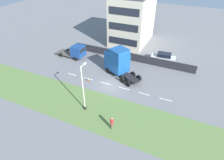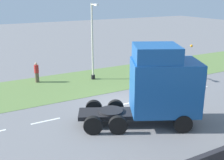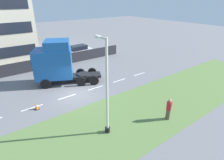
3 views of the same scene
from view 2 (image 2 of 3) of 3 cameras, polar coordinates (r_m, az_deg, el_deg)
The scene contains 7 objects.
ground_plane at distance 19.66m, azimuth 2.26°, elevation -4.96°, with size 120.00×120.00×0.00m, color slate.
grass_verge at distance 24.67m, azimuth -5.00°, elevation -0.34°, with size 7.00×44.00×0.01m.
lane_markings at distance 19.33m, azimuth 0.48°, elevation -5.34°, with size 0.16×17.80×0.00m.
lorry_cab at distance 16.27m, azimuth 9.70°, elevation -1.12°, with size 5.29×7.01×4.85m.
lamp_post at distance 24.58m, azimuth -3.92°, elevation 6.88°, with size 1.29×0.34×6.63m.
pedestrian at distance 25.04m, azimuth -15.06°, elevation 1.45°, with size 0.39×0.39×1.77m.
traffic_cone_lead at distance 22.03m, azimuth 10.21°, elevation -1.96°, with size 0.36×0.36×0.58m.
Camera 2 is at (15.51, -9.54, 7.41)m, focal length 45.00 mm.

